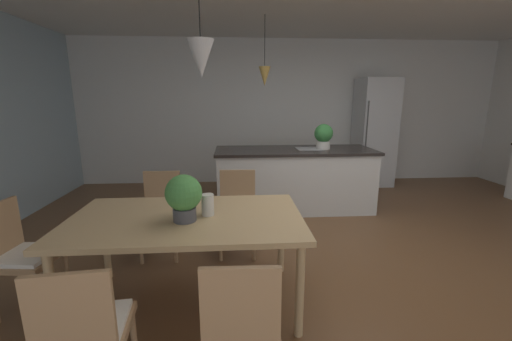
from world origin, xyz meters
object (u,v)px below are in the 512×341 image
at_px(chair_near_left, 85,331).
at_px(refrigerator, 374,133).
at_px(chair_far_right, 237,209).
at_px(vase_on_dining_table, 208,205).
at_px(kitchen_island, 294,178).
at_px(potted_plant_on_table, 184,196).
at_px(chair_far_left, 161,211).
at_px(potted_plant_on_island, 324,136).
at_px(dining_table, 187,224).
at_px(chair_window_end, 21,253).
at_px(chair_near_right, 241,323).

xyz_separation_m(chair_near_left, refrigerator, (3.40, 4.37, 0.51)).
distance_m(chair_far_right, chair_near_left, 1.92).
bearing_deg(chair_near_left, vase_on_dining_table, 58.06).
relative_size(chair_far_right, kitchen_island, 0.38).
bearing_deg(kitchen_island, potted_plant_on_table, -118.79).
relative_size(chair_near_left, chair_far_left, 1.00).
distance_m(potted_plant_on_island, potted_plant_on_table, 2.82).
relative_size(chair_far_right, vase_on_dining_table, 5.24).
height_order(dining_table, potted_plant_on_table, potted_plant_on_table).
height_order(dining_table, chair_far_right, chair_far_right).
bearing_deg(vase_on_dining_table, chair_far_left, 123.12).
relative_size(chair_window_end, chair_near_right, 1.00).
bearing_deg(dining_table, chair_near_left, -114.10).
bearing_deg(vase_on_dining_table, dining_table, -174.34).
xyz_separation_m(chair_window_end, potted_plant_on_island, (2.92, 2.18, 0.62)).
relative_size(dining_table, potted_plant_on_table, 5.08).
bearing_deg(kitchen_island, chair_near_left, -118.23).
height_order(chair_near_left, chair_far_left, same).
distance_m(kitchen_island, vase_on_dining_table, 2.45).
bearing_deg(potted_plant_on_island, kitchen_island, 180.00).
bearing_deg(chair_far_left, dining_table, -65.64).
bearing_deg(potted_plant_on_table, kitchen_island, 61.21).
xyz_separation_m(chair_far_right, refrigerator, (2.61, 2.62, 0.51)).
relative_size(potted_plant_on_island, vase_on_dining_table, 2.18).
height_order(chair_window_end, potted_plant_on_table, potted_plant_on_table).
xyz_separation_m(kitchen_island, potted_plant_on_island, (0.42, -0.00, 0.63)).
relative_size(chair_window_end, chair_near_left, 1.00).
bearing_deg(vase_on_dining_table, refrigerator, 50.71).
bearing_deg(dining_table, chair_window_end, 179.77).
bearing_deg(vase_on_dining_table, kitchen_island, 63.37).
xyz_separation_m(kitchen_island, vase_on_dining_table, (-1.09, -2.17, 0.36)).
height_order(chair_far_right, vase_on_dining_table, vase_on_dining_table).
bearing_deg(chair_window_end, vase_on_dining_table, 0.46).
xyz_separation_m(dining_table, vase_on_dining_table, (0.16, 0.02, 0.15)).
distance_m(chair_window_end, potted_plant_on_table, 1.34).
xyz_separation_m(chair_far_left, potted_plant_on_table, (0.40, -0.96, 0.46)).
bearing_deg(chair_far_left, kitchen_island, 38.46).
distance_m(chair_near_left, refrigerator, 5.56).
bearing_deg(chair_window_end, chair_far_left, 45.56).
bearing_deg(potted_plant_on_island, chair_far_right, -134.08).
height_order(chair_far_left, potted_plant_on_island, potted_plant_on_island).
distance_m(dining_table, vase_on_dining_table, 0.22).
bearing_deg(potted_plant_on_table, chair_near_left, -116.59).
relative_size(dining_table, chair_near_right, 2.03).
height_order(chair_near_right, vase_on_dining_table, vase_on_dining_table).
bearing_deg(dining_table, potted_plant_on_table, -87.89).
xyz_separation_m(chair_near_right, kitchen_island, (0.86, 3.06, -0.01)).
bearing_deg(chair_far_left, vase_on_dining_table, -56.88).
distance_m(chair_near_right, potted_plant_on_table, 0.99).
height_order(chair_near_right, chair_far_right, same).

